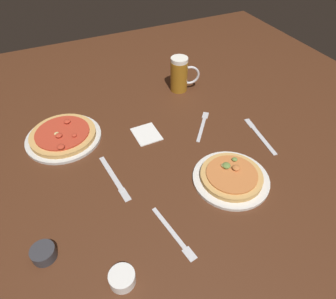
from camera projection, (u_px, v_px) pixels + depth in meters
The scene contains 11 objects.
ground_plane at pixel (168, 156), 1.18m from camera, with size 2.40×2.40×0.03m, color #4C2816.
pizza_plate_near at pixel (231, 177), 1.06m from camera, with size 0.27×0.27×0.05m.
pizza_plate_far at pixel (63, 136), 1.22m from camera, with size 0.30×0.30×0.05m.
beer_mug_dark at pixel (180, 74), 1.45m from camera, with size 0.14×0.08×0.17m.
ramekin_sauce at pixel (122, 278), 0.80m from camera, with size 0.07×0.07×0.04m, color white.
ramekin_butter at pixel (44, 253), 0.85m from camera, with size 0.07×0.07×0.04m, color #333338.
napkin_folded at pixel (146, 134), 1.25m from camera, with size 0.10×0.12×0.01m, color white.
fork_left at pixel (203, 125), 1.29m from camera, with size 0.15×0.17×0.01m.
knife_right at pixel (114, 178), 1.08m from camera, with size 0.05×0.24×0.01m.
fork_spare at pixel (174, 234), 0.91m from camera, with size 0.06×0.21×0.01m.
knife_spare at pixel (260, 135), 1.25m from camera, with size 0.05×0.24×0.01m.
Camera 1 is at (-0.35, -0.76, 0.81)m, focal length 32.11 mm.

